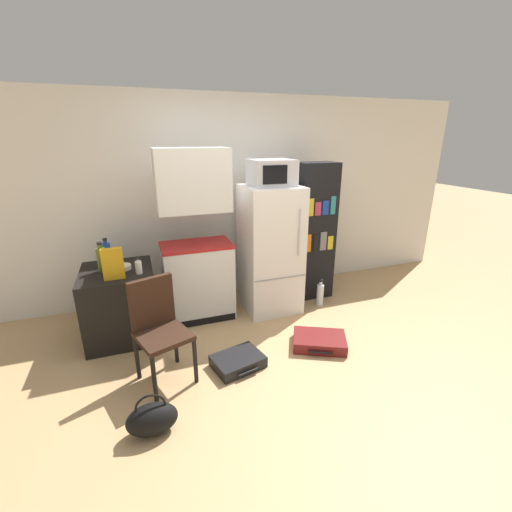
# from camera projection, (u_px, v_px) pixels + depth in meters

# --- Properties ---
(ground_plane) EXTENTS (24.00, 24.00, 0.00)m
(ground_plane) POSITION_uv_depth(u_px,v_px,m) (291.00, 376.00, 3.04)
(ground_plane) COLOR tan
(wall_back) EXTENTS (6.40, 0.10, 2.51)m
(wall_back) POSITION_uv_depth(u_px,v_px,m) (243.00, 198.00, 4.47)
(wall_back) COLOR white
(wall_back) RESTS_ON ground_plane
(side_table) EXTENTS (0.70, 0.75, 0.74)m
(side_table) POSITION_uv_depth(u_px,v_px,m) (121.00, 303.00, 3.57)
(side_table) COLOR black
(side_table) RESTS_ON ground_plane
(kitchen_hutch) EXTENTS (0.78, 0.48, 1.91)m
(kitchen_hutch) POSITION_uv_depth(u_px,v_px,m) (196.00, 244.00, 3.79)
(kitchen_hutch) COLOR silver
(kitchen_hutch) RESTS_ON ground_plane
(refrigerator) EXTENTS (0.64, 0.65, 1.50)m
(refrigerator) POSITION_uv_depth(u_px,v_px,m) (270.00, 250.00, 4.04)
(refrigerator) COLOR white
(refrigerator) RESTS_ON ground_plane
(microwave) EXTENTS (0.47, 0.42, 0.28)m
(microwave) POSITION_uv_depth(u_px,v_px,m) (271.00, 173.00, 3.74)
(microwave) COLOR #B7B7BC
(microwave) RESTS_ON refrigerator
(bookshelf) EXTENTS (0.49, 0.34, 1.73)m
(bookshelf) POSITION_uv_depth(u_px,v_px,m) (313.00, 232.00, 4.34)
(bookshelf) COLOR black
(bookshelf) RESTS_ON ground_plane
(bottle_olive_oil) EXTENTS (0.09, 0.09, 0.30)m
(bottle_olive_oil) POSITION_uv_depth(u_px,v_px,m) (102.00, 259.00, 3.38)
(bottle_olive_oil) COLOR #566619
(bottle_olive_oil) RESTS_ON side_table
(bottle_milk_white) EXTENTS (0.06, 0.06, 0.16)m
(bottle_milk_white) POSITION_uv_depth(u_px,v_px,m) (139.00, 267.00, 3.34)
(bottle_milk_white) COLOR white
(bottle_milk_white) RESTS_ON side_table
(bottle_blue_soda) EXTENTS (0.09, 0.09, 0.26)m
(bottle_blue_soda) POSITION_uv_depth(u_px,v_px,m) (107.00, 252.00, 3.66)
(bottle_blue_soda) COLOR #1E47A3
(bottle_blue_soda) RESTS_ON side_table
(bowl) EXTENTS (0.16, 0.16, 0.04)m
(bowl) POSITION_uv_depth(u_px,v_px,m) (123.00, 267.00, 3.47)
(bowl) COLOR silver
(bowl) RESTS_ON side_table
(cereal_box) EXTENTS (0.19, 0.07, 0.30)m
(cereal_box) POSITION_uv_depth(u_px,v_px,m) (113.00, 264.00, 3.20)
(cereal_box) COLOR gold
(cereal_box) RESTS_ON side_table
(chair) EXTENTS (0.51, 0.51, 0.91)m
(chair) POSITION_uv_depth(u_px,v_px,m) (158.00, 322.00, 2.88)
(chair) COLOR black
(chair) RESTS_ON ground_plane
(suitcase_large_flat) EXTENTS (0.51, 0.42, 0.11)m
(suitcase_large_flat) POSITION_uv_depth(u_px,v_px,m) (238.00, 361.00, 3.15)
(suitcase_large_flat) COLOR black
(suitcase_large_flat) RESTS_ON ground_plane
(suitcase_small_flat) EXTENTS (0.62, 0.55, 0.11)m
(suitcase_small_flat) POSITION_uv_depth(u_px,v_px,m) (319.00, 341.00, 3.45)
(suitcase_small_flat) COLOR maroon
(suitcase_small_flat) RESTS_ON ground_plane
(handbag) EXTENTS (0.36, 0.20, 0.33)m
(handbag) POSITION_uv_depth(u_px,v_px,m) (152.00, 419.00, 2.41)
(handbag) COLOR black
(handbag) RESTS_ON ground_plane
(water_bottle_front) EXTENTS (0.09, 0.09, 0.35)m
(water_bottle_front) POSITION_uv_depth(u_px,v_px,m) (320.00, 294.00, 4.28)
(water_bottle_front) COLOR silver
(water_bottle_front) RESTS_ON ground_plane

